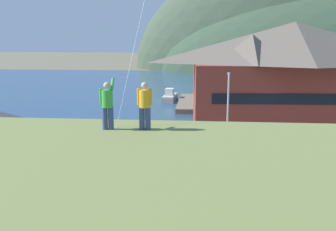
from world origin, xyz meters
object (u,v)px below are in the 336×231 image
Objects in this scene: harbor_lodge at (293,72)px; moored_boat_wharfside at (170,97)px; parked_car_back_row_right at (69,187)px; person_kite_flyer at (107,104)px; wharf_dock at (189,103)px; parked_car_corner_spot at (195,154)px; person_companion at (145,104)px; parking_light_pole at (228,107)px; parked_car_back_row_left at (257,187)px; parked_car_mid_row_far at (178,185)px; moored_boat_outer_mooring at (212,105)px.

harbor_lodge is 4.01× the size of moored_boat_wharfside.
moored_boat_wharfside is 1.37× the size of parked_car_back_row_right.
harbor_lodge is 5.50× the size of parked_car_back_row_right.
person_kite_flyer reaches higher than moored_boat_wharfside.
wharf_dock is 3.55× the size of parked_car_corner_spot.
parked_car_back_row_right is 2.50× the size of person_companion.
parked_car_corner_spot is at bearing -124.96° from parking_light_pole.
person_companion reaches higher than parked_car_back_row_left.
parked_car_mid_row_far is (0.48, -34.83, 0.71)m from wharf_dock.
moored_boat_wharfside reaches higher than parked_car_mid_row_far.
harbor_lodge is at bearing -48.50° from wharf_dock.
wharf_dock is 35.21m from parked_car_back_row_left.
wharf_dock is at bearing 89.67° from person_companion.
harbor_lodge is 29.09m from parked_car_back_row_right.
parked_car_back_row_right is at bearing 128.56° from person_companion.
person_kite_flyer reaches higher than parked_car_back_row_left.
moored_boat_wharfside is at bearing 93.69° from person_companion.
wharf_dock is at bearing 99.62° from parking_light_pole.
wharf_dock is 43.68m from person_companion.
parking_light_pole is (10.26, 11.23, 3.07)m from parked_car_back_row_right.
parked_car_corner_spot is 0.98× the size of parked_car_back_row_left.
parking_light_pole reaches higher than parked_car_corner_spot.
wharf_dock is at bearing 87.87° from person_kite_flyer.
parked_car_corner_spot is 16.37m from person_kite_flyer.
person_kite_flyer is 1.07× the size of person_companion.
moored_boat_wharfside is 0.85× the size of parking_light_pole.
parked_car_back_row_left is 2.31× the size of person_kite_flyer.
harbor_lodge reaches higher than parked_car_corner_spot.
person_kite_flyer is at bearing -129.45° from parked_car_back_row_left.
person_companion is (3.00, -46.50, 6.79)m from moored_boat_wharfside.
person_kite_flyer is 1.36m from person_companion.
parked_car_back_row_right is (-6.11, -35.75, 0.71)m from wharf_dock.
parked_car_mid_row_far is (6.59, 0.92, 0.00)m from parked_car_back_row_right.
parked_car_back_row_left is (3.88, -6.36, 0.00)m from parked_car_corner_spot.
person_kite_flyer is at bearing -87.98° from moored_boat_wharfside.
harbor_lodge is at bearing -48.05° from moored_boat_wharfside.
wharf_dock is 1.98× the size of moored_boat_outer_mooring.
parked_car_mid_row_far is 2.46× the size of person_companion.
parked_car_back_row_right is at bearing -135.83° from parked_car_corner_spot.
parked_car_corner_spot is (7.51, 7.30, 0.00)m from parked_car_back_row_right.
person_companion is (5.85, -7.34, 6.45)m from parked_car_back_row_right.
moored_boat_wharfside and moored_boat_outer_mooring have the same top height.
person_kite_flyer is (-6.90, -8.38, 6.46)m from parked_car_back_row_left.
parked_car_mid_row_far is (3.73, -38.24, 0.34)m from moored_boat_wharfside.
moored_boat_outer_mooring is 31.22m from parked_car_mid_row_far.
person_kite_flyer reaches higher than parked_car_corner_spot.
parked_car_back_row_left is 1.00× the size of parked_car_mid_row_far.
parked_car_mid_row_far is at bearing 75.97° from person_kite_flyer.
person_companion is (-4.41, -18.57, 3.37)m from parking_light_pole.
parked_car_corner_spot is 7.45m from parked_car_back_row_left.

